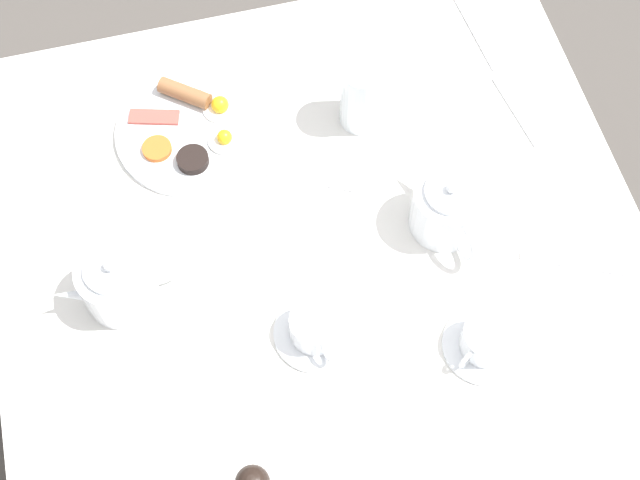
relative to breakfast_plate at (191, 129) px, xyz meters
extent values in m
plane|color=#4C4742|center=(0.28, 0.17, -0.75)|extent=(8.00, 8.00, 0.00)
cube|color=silver|center=(0.28, 0.17, -0.02)|extent=(1.05, 1.09, 0.03)
cylinder|color=brown|center=(-0.20, -0.33, -0.40)|extent=(0.04, 0.04, 0.71)
cylinder|color=brown|center=(-0.20, 0.66, -0.40)|extent=(0.04, 0.04, 0.71)
cylinder|color=white|center=(0.00, 0.00, 0.00)|extent=(0.26, 0.26, 0.01)
cylinder|color=white|center=(0.04, 0.05, 0.00)|extent=(0.06, 0.06, 0.00)
sphere|color=yellow|center=(0.04, 0.05, 0.01)|extent=(0.03, 0.03, 0.03)
cylinder|color=white|center=(-0.03, 0.06, 0.00)|extent=(0.06, 0.06, 0.00)
sphere|color=yellow|center=(-0.03, 0.06, 0.02)|extent=(0.03, 0.03, 0.03)
cylinder|color=brown|center=(-0.07, 0.00, 0.02)|extent=(0.08, 0.09, 0.03)
cube|color=#B74C42|center=(-0.04, -0.06, 0.01)|extent=(0.05, 0.09, 0.01)
cylinder|color=#D16023|center=(0.03, -0.07, 0.01)|extent=(0.05, 0.05, 0.01)
cylinder|color=black|center=(0.07, -0.01, 0.01)|extent=(0.06, 0.06, 0.02)
cylinder|color=white|center=(0.28, 0.38, 0.04)|extent=(0.12, 0.12, 0.10)
cylinder|color=white|center=(0.28, 0.38, 0.09)|extent=(0.08, 0.08, 0.01)
sphere|color=white|center=(0.28, 0.38, 0.11)|extent=(0.02, 0.02, 0.02)
cone|color=white|center=(0.21, 0.37, 0.05)|extent=(0.06, 0.03, 0.05)
torus|color=white|center=(0.35, 0.39, 0.04)|extent=(0.08, 0.02, 0.08)
cylinder|color=white|center=(0.29, -0.16, 0.04)|extent=(0.12, 0.12, 0.10)
cylinder|color=white|center=(0.29, -0.16, 0.09)|extent=(0.08, 0.08, 0.01)
sphere|color=white|center=(0.29, -0.16, 0.11)|extent=(0.02, 0.02, 0.02)
cone|color=white|center=(0.29, -0.24, 0.05)|extent=(0.02, 0.06, 0.05)
torus|color=white|center=(0.28, -0.10, 0.04)|extent=(0.02, 0.08, 0.08)
cylinder|color=white|center=(0.43, 0.12, -0.01)|extent=(0.13, 0.13, 0.01)
cylinder|color=white|center=(0.43, 0.12, 0.02)|extent=(0.08, 0.08, 0.05)
cylinder|color=olive|center=(0.43, 0.12, 0.02)|extent=(0.07, 0.07, 0.04)
torus|color=white|center=(0.47, 0.13, 0.02)|extent=(0.04, 0.01, 0.04)
cylinder|color=white|center=(0.51, 0.37, -0.01)|extent=(0.13, 0.13, 0.01)
cylinder|color=white|center=(0.51, 0.37, 0.02)|extent=(0.08, 0.08, 0.05)
cylinder|color=olive|center=(0.51, 0.37, 0.02)|extent=(0.07, 0.07, 0.04)
torus|color=white|center=(0.53, 0.34, 0.02)|extent=(0.03, 0.04, 0.04)
cylinder|color=white|center=(0.04, 0.30, 0.06)|extent=(0.08, 0.08, 0.14)
cube|color=silver|center=(0.15, 0.18, -0.01)|extent=(0.09, 0.15, 0.00)
cube|color=silver|center=(-0.11, 0.56, -0.01)|extent=(0.23, 0.03, 0.00)
cube|color=silver|center=(0.10, 0.58, -0.01)|extent=(0.16, 0.04, 0.00)
cube|color=silver|center=(0.41, 0.56, -0.01)|extent=(0.08, 0.16, 0.00)
camera|label=1|loc=(0.92, 0.00, 1.32)|focal=50.00mm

